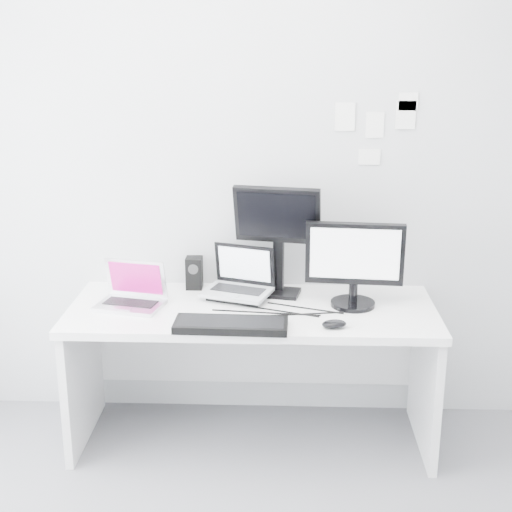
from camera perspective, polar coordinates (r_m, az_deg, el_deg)
name	(u,v)px	position (r m, az deg, el deg)	size (l,w,h in m)	color
back_wall	(255,170)	(3.74, -0.09, 6.82)	(3.60, 3.60, 0.00)	silver
desk	(252,375)	(3.71, -0.30, -9.32)	(1.80, 0.70, 0.73)	white
macbook	(129,285)	(3.58, -9.99, -2.24)	(0.31, 0.24, 0.24)	#B2B3B8
speaker	(194,273)	(3.82, -4.88, -1.33)	(0.08, 0.08, 0.17)	black
dell_laptop	(237,274)	(3.63, -1.51, -1.40)	(0.32, 0.25, 0.27)	#A9ACB1
rear_monitor	(278,239)	(3.65, 1.72, 1.32)	(0.43, 0.16, 0.59)	black
samsung_monitor	(354,264)	(3.55, 7.75, -0.60)	(0.48, 0.22, 0.44)	black
keyboard	(231,325)	(3.31, -1.99, -5.44)	(0.52, 0.18, 0.03)	black
mouse	(334,324)	(3.34, 6.16, -5.34)	(0.11, 0.07, 0.04)	black
wall_note_0	(345,117)	(3.70, 7.01, 10.82)	(0.10, 0.00, 0.14)	white
wall_note_1	(375,125)	(3.72, 9.33, 10.14)	(0.09, 0.00, 0.13)	white
wall_note_2	(406,115)	(3.74, 11.69, 10.81)	(0.10, 0.00, 0.14)	white
wall_note_3	(369,157)	(3.74, 8.90, 7.71)	(0.11, 0.00, 0.08)	white
wall_note_4	(408,102)	(3.73, 11.90, 11.80)	(0.10, 0.00, 0.09)	white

